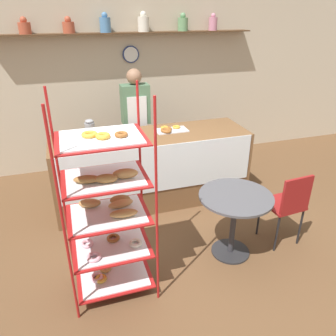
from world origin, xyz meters
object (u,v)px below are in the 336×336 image
Objects in this scene: pastry_rack at (108,212)px; donut_tray_counter at (169,130)px; person_worker at (136,122)px; cafe_chair at (289,202)px; cafe_table at (235,210)px; coffee_carafe at (90,132)px.

pastry_rack is 1.84m from donut_tray_counter.
person_worker is at bearing 119.23° from donut_tray_counter.
donut_tray_counter is (-0.89, 1.45, 0.44)m from cafe_chair.
cafe_chair is at bearing -3.05° from cafe_table.
pastry_rack reaches higher than cafe_table.
coffee_carafe reaches higher than donut_tray_counter.
cafe_table is at bearing -7.62° from cafe_chair.
cafe_chair is at bearing -59.09° from person_worker.
coffee_carafe is at bearing -38.51° from cafe_chair.
cafe_table is 1.78× the size of donut_tray_counter.
cafe_table is 1.89m from coffee_carafe.
pastry_rack reaches higher than coffee_carafe.
cafe_chair is at bearing 1.77° from pastry_rack.
donut_tray_counter is at bearing 8.79° from coffee_carafe.
cafe_chair is (1.93, 0.06, -0.30)m from pastry_rack.
donut_tray_counter is at bearing -60.77° from person_worker.
donut_tray_counter is (-0.26, 1.42, 0.43)m from cafe_table.
person_worker is 1.04m from coffee_carafe.
pastry_rack is 2.50× the size of cafe_table.
cafe_chair reaches higher than cafe_table.
person_worker is 3.99× the size of donut_tray_counter.
donut_tray_counter is at bearing 55.56° from pastry_rack.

